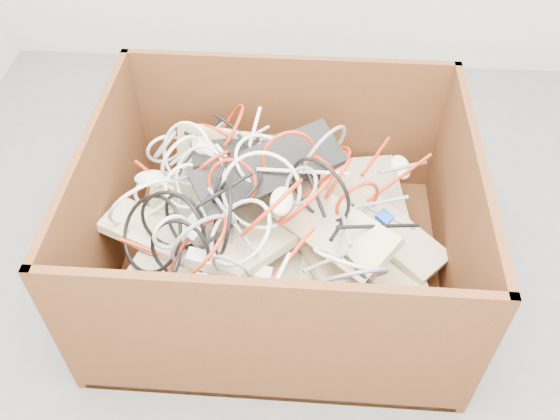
# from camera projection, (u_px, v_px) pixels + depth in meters

# --- Properties ---
(ground) EXTENTS (3.00, 3.00, 0.00)m
(ground) POSITION_uv_depth(u_px,v_px,m) (292.00, 309.00, 2.00)
(ground) COLOR #565558
(ground) RESTS_ON ground
(cardboard_box) EXTENTS (1.16, 0.97, 0.59)m
(cardboard_box) POSITION_uv_depth(u_px,v_px,m) (275.00, 245.00, 2.00)
(cardboard_box) COLOR #3B1C0E
(cardboard_box) RESTS_ON ground
(keyboard_pile) EXTENTS (1.14, 0.75, 0.41)m
(keyboard_pile) POSITION_uv_depth(u_px,v_px,m) (283.00, 215.00, 1.92)
(keyboard_pile) COLOR tan
(keyboard_pile) RESTS_ON cardboard_box
(mice_scatter) EXTENTS (0.92, 0.69, 0.21)m
(mice_scatter) POSITION_uv_depth(u_px,v_px,m) (253.00, 219.00, 1.81)
(mice_scatter) COLOR beige
(mice_scatter) RESTS_ON keyboard_pile
(power_strip_left) EXTENTS (0.23, 0.31, 0.14)m
(power_strip_left) POSITION_uv_depth(u_px,v_px,m) (221.00, 199.00, 1.84)
(power_strip_left) COLOR silver
(power_strip_left) RESTS_ON keyboard_pile
(power_strip_right) EXTENTS (0.25, 0.08, 0.08)m
(power_strip_right) POSITION_uv_depth(u_px,v_px,m) (229.00, 267.00, 1.70)
(power_strip_right) COLOR silver
(power_strip_right) RESTS_ON keyboard_pile
(vga_plug) EXTENTS (0.06, 0.06, 0.03)m
(vga_plug) POSITION_uv_depth(u_px,v_px,m) (385.00, 217.00, 1.81)
(vga_plug) COLOR #0C3FBE
(vga_plug) RESTS_ON keyboard_pile
(cable_tangle) EXTENTS (1.04, 0.85, 0.43)m
(cable_tangle) POSITION_uv_depth(u_px,v_px,m) (238.00, 196.00, 1.81)
(cable_tangle) COLOR silver
(cable_tangle) RESTS_ON keyboard_pile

